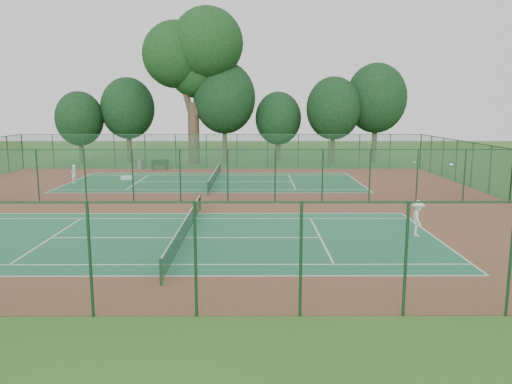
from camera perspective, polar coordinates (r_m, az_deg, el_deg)
ground at (r=32.76m, az=-5.92°, el=-1.19°), size 120.00×120.00×0.00m
red_pad at (r=32.76m, az=-5.92°, el=-1.18°), size 40.00×36.00×0.01m
court_near at (r=24.04m, az=-8.02°, el=-5.20°), size 23.77×10.97×0.01m
court_far at (r=41.60m, az=-4.71°, el=1.17°), size 23.77×10.97×0.01m
fence_north at (r=50.31m, az=-3.94°, el=4.65°), size 40.00×0.09×3.50m
fence_south at (r=15.04m, az=-12.81°, el=-7.52°), size 40.00×0.09×3.50m
fence_east at (r=36.40m, az=27.19°, el=1.68°), size 0.09×36.00×3.50m
fence_divider at (r=32.48m, az=-5.97°, el=1.86°), size 40.00×0.09×3.50m
tennis_net_near at (r=23.91m, az=-8.05°, el=-3.97°), size 0.10×12.90×0.97m
tennis_net_far at (r=41.53m, az=-4.72°, el=1.89°), size 0.10×12.90×0.97m
player_near at (r=25.15m, az=18.00°, el=-2.88°), size 0.80×1.20×1.73m
player_far at (r=43.10m, az=-20.09°, el=1.94°), size 0.53×0.65×1.53m
trash_bin at (r=51.23m, az=-13.14°, el=3.10°), size 0.70×0.70×0.98m
bench at (r=50.15m, az=-10.93°, el=3.10°), size 1.76×1.13×1.05m
kit_bag at (r=44.10m, az=-14.60°, el=1.59°), size 0.97×0.66×0.34m
stray_ball_a at (r=32.13m, az=-4.04°, el=-1.29°), size 0.07×0.07×0.07m
stray_ball_b at (r=32.00m, az=2.53°, el=-1.32°), size 0.08×0.08×0.08m
stray_ball_c at (r=32.36m, az=-8.97°, el=-1.31°), size 0.07×0.07×0.07m
big_tree at (r=55.51m, az=-7.16°, el=15.39°), size 10.80×7.90×16.59m
evergreen_row at (r=56.67m, az=-3.01°, el=3.44°), size 39.00×5.00×12.00m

